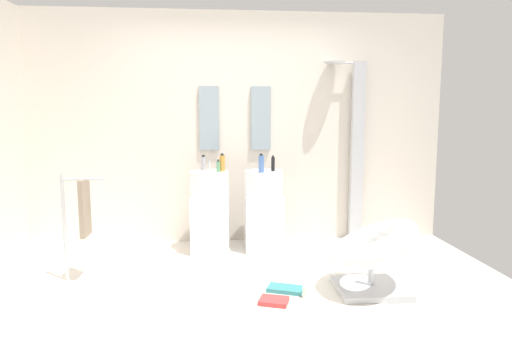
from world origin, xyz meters
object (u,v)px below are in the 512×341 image
at_px(pedestal_sink_right, 264,210).
at_px(soap_bottle_amber, 222,163).
at_px(coffee_mug, 307,292).
at_px(soap_bottle_blue, 261,164).
at_px(towel_rack, 81,210).
at_px(soap_bottle_black, 273,164).
at_px(magazine_teal, 285,289).
at_px(soap_bottle_grey, 203,163).
at_px(soap_bottle_clear, 262,164).
at_px(magazine_red, 274,301).
at_px(pedestal_sink_left, 210,211).
at_px(lounge_chair, 371,251).
at_px(shower_column, 356,148).
at_px(soap_bottle_green, 218,166).

bearing_deg(pedestal_sink_right, soap_bottle_amber, -179.45).
xyz_separation_m(coffee_mug, soap_bottle_blue, (-0.25, 1.20, 0.89)).
distance_m(towel_rack, soap_bottle_black, 1.94).
bearing_deg(soap_bottle_black, towel_rack, -157.61).
relative_size(magazine_teal, soap_bottle_grey, 1.75).
xyz_separation_m(pedestal_sink_right, soap_bottle_clear, (-0.00, 0.14, 0.48)).
distance_m(pedestal_sink_right, soap_bottle_black, 0.51).
distance_m(coffee_mug, soap_bottle_clear, 1.72).
bearing_deg(pedestal_sink_right, magazine_red, -92.66).
relative_size(magazine_red, soap_bottle_blue, 1.11).
bearing_deg(pedestal_sink_right, pedestal_sink_left, 180.00).
distance_m(magazine_red, soap_bottle_grey, 1.87).
xyz_separation_m(lounge_chair, magazine_red, (-0.82, -0.17, -0.32)).
distance_m(magazine_teal, soap_bottle_black, 1.47).
bearing_deg(shower_column, soap_bottle_blue, -158.96).
bearing_deg(soap_bottle_clear, soap_bottle_green, -158.74).
xyz_separation_m(soap_bottle_grey, soap_bottle_blue, (0.60, -0.25, 0.02)).
distance_m(soap_bottle_grey, soap_bottle_blue, 0.65).
relative_size(soap_bottle_grey, soap_bottle_blue, 0.84).
bearing_deg(lounge_chair, soap_bottle_amber, 134.16).
height_order(pedestal_sink_right, lounge_chair, pedestal_sink_right).
height_order(magazine_teal, soap_bottle_grey, soap_bottle_grey).
bearing_deg(soap_bottle_black, soap_bottle_blue, -142.83).
relative_size(pedestal_sink_left, towel_rack, 1.01).
xyz_separation_m(lounge_chair, soap_bottle_black, (-0.66, 1.20, 0.59)).
height_order(soap_bottle_amber, soap_bottle_black, soap_bottle_amber).
relative_size(pedestal_sink_left, magazine_teal, 3.32).
relative_size(magazine_teal, coffee_mug, 2.92).
bearing_deg(lounge_chair, pedestal_sink_left, 137.21).
xyz_separation_m(magazine_teal, coffee_mug, (0.15, -0.16, 0.03)).
bearing_deg(towel_rack, soap_bottle_green, 31.03).
relative_size(soap_bottle_green, soap_bottle_black, 0.77).
relative_size(lounge_chair, soap_bottle_green, 7.81).
xyz_separation_m(magazine_red, soap_bottle_blue, (0.02, 1.27, 0.92)).
distance_m(pedestal_sink_left, coffee_mug, 1.61).
xyz_separation_m(pedestal_sink_left, soap_bottle_black, (0.68, -0.04, 0.50)).
xyz_separation_m(coffee_mug, soap_bottle_green, (-0.69, 1.29, 0.86)).
bearing_deg(magazine_red, soap_bottle_blue, 107.60).
height_order(lounge_chair, soap_bottle_grey, soap_bottle_grey).
xyz_separation_m(soap_bottle_green, soap_bottle_blue, (0.44, -0.09, 0.03)).
bearing_deg(soap_bottle_black, soap_bottle_green, -178.69).
relative_size(pedestal_sink_right, soap_bottle_black, 5.72).
bearing_deg(pedestal_sink_left, coffee_mug, -59.49).
relative_size(shower_column, towel_rack, 2.16).
bearing_deg(shower_column, magazine_teal, -124.93).
distance_m(magazine_teal, soap_bottle_grey, 1.73).
bearing_deg(soap_bottle_clear, coffee_mug, -81.81).
xyz_separation_m(soap_bottle_grey, soap_bottle_green, (0.16, -0.16, -0.02)).
bearing_deg(soap_bottle_green, shower_column, 12.42).
bearing_deg(shower_column, pedestal_sink_left, -169.99).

